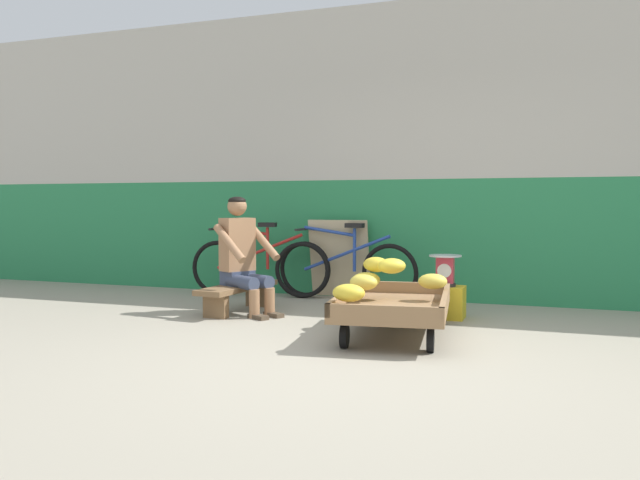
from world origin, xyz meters
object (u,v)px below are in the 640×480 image
at_px(low_bench, 238,292).
at_px(bicycle_near_left, 259,266).
at_px(sign_board, 339,259).
at_px(bicycle_far_left, 346,268).
at_px(plastic_crate, 445,302).
at_px(weighing_scale, 445,270).
at_px(vendor_seated, 243,255).
at_px(banana_cart, 394,307).

distance_m(low_bench, bicycle_near_left, 1.08).
xyz_separation_m(bicycle_near_left, sign_board, (0.89, 0.27, 0.09)).
distance_m(bicycle_far_left, sign_board, 0.22).
xyz_separation_m(plastic_crate, bicycle_near_left, (-2.24, 0.69, 0.20)).
distance_m(weighing_scale, bicycle_near_left, 2.35).
bearing_deg(vendor_seated, plastic_crate, 11.47).
bearing_deg(bicycle_near_left, sign_board, 16.71).
xyz_separation_m(weighing_scale, bicycle_near_left, (-2.24, 0.69, -0.10)).
bearing_deg(low_bench, banana_cart, -20.40).
bearing_deg(bicycle_far_left, low_bench, -123.24).
distance_m(bicycle_near_left, sign_board, 0.93).
bearing_deg(bicycle_near_left, weighing_scale, -17.17).
xyz_separation_m(plastic_crate, weighing_scale, (0.00, -0.00, 0.30)).
xyz_separation_m(banana_cart, plastic_crate, (0.25, 0.99, -0.09)).
height_order(low_bench, vendor_seated, vendor_seated).
xyz_separation_m(banana_cart, sign_board, (-1.11, 1.95, 0.20)).
height_order(banana_cart, vendor_seated, vendor_seated).
distance_m(low_bench, sign_board, 1.47).
bearing_deg(low_bench, plastic_crate, 9.88).
xyz_separation_m(vendor_seated, plastic_crate, (1.91, 0.39, -0.42)).
relative_size(low_bench, bicycle_near_left, 0.68).
relative_size(low_bench, sign_board, 1.26).
xyz_separation_m(low_bench, plastic_crate, (1.98, 0.35, -0.05)).
distance_m(vendor_seated, sign_board, 1.46).
bearing_deg(low_bench, weighing_scale, 9.84).
bearing_deg(bicycle_far_left, vendor_seated, -119.57).
bearing_deg(weighing_scale, bicycle_near_left, 162.83).
bearing_deg(vendor_seated, low_bench, 151.78).
distance_m(plastic_crate, sign_board, 1.68).
bearing_deg(sign_board, low_bench, -115.78).
bearing_deg(weighing_scale, plastic_crate, 90.00).
bearing_deg(low_bench, bicycle_near_left, 103.88).
height_order(vendor_seated, bicycle_far_left, vendor_seated).
bearing_deg(banana_cart, weighing_scale, 76.08).
relative_size(low_bench, weighing_scale, 3.74).
relative_size(banana_cart, sign_board, 1.73).
height_order(plastic_crate, bicycle_near_left, bicycle_near_left).
relative_size(low_bench, bicycle_far_left, 0.68).
xyz_separation_m(vendor_seated, bicycle_far_left, (0.68, 1.19, -0.21)).
height_order(weighing_scale, sign_board, sign_board).
bearing_deg(plastic_crate, sign_board, 144.77).
height_order(low_bench, bicycle_near_left, bicycle_near_left).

